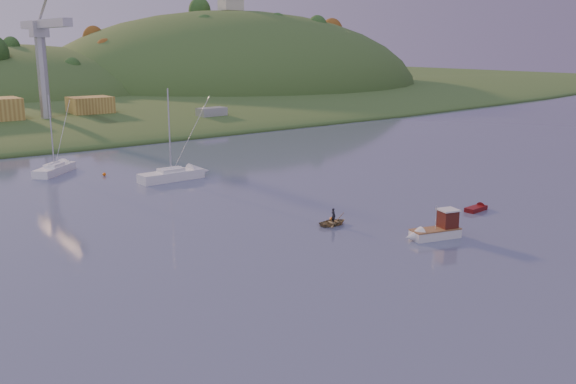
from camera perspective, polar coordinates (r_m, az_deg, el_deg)
hill_right at (r=252.29m, az=-4.96°, el=8.96°), size 150.00×130.00×60.00m
hilltop_house at (r=252.07m, az=-5.11°, el=16.55°), size 9.00×7.00×6.45m
wharf at (r=147.93m, az=-19.73°, el=5.75°), size 42.00×16.00×2.40m
shed_east at (r=152.01m, az=-17.16°, el=7.33°), size 9.00×7.00×4.00m
dock_crane at (r=142.62m, az=-20.95°, el=11.86°), size 3.20×28.00×20.30m
fishing_boat at (r=62.84m, az=12.69°, el=-3.36°), size 5.99×3.17×3.66m
sailboat_near at (r=97.48m, az=-20.04°, el=1.96°), size 7.50×7.29×11.17m
sailboat_far at (r=88.66m, az=-10.34°, el=1.54°), size 9.04×2.98×12.42m
canoe at (r=66.06m, az=4.05°, el=-2.69°), size 3.21×2.37×0.64m
paddler at (r=65.93m, az=4.05°, el=-2.31°), size 0.40×0.59×1.56m
red_tender at (r=75.04m, az=16.63°, el=-1.35°), size 3.56×1.51×1.18m
work_vessel at (r=147.10m, az=-6.79°, el=6.47°), size 15.82×6.92×3.95m
buoy_1 at (r=67.33m, az=3.91°, el=-2.45°), size 0.50×0.50×0.50m
buoy_2 at (r=93.77m, az=-16.02°, el=1.53°), size 0.50×0.50×0.50m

